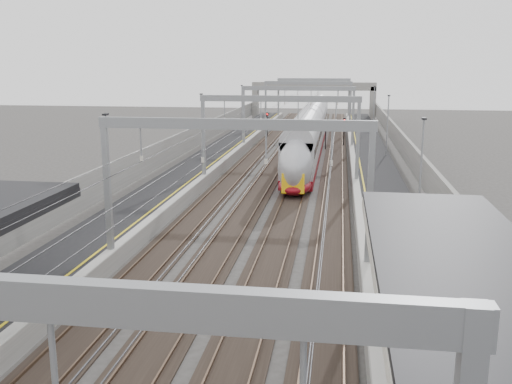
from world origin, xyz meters
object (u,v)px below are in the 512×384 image
(bench, at_px, (461,382))
(signal_green, at_px, (267,120))
(overbridge, at_px, (313,91))
(train, at_px, (310,136))

(bench, distance_m, signal_green, 65.99)
(overbridge, bearing_deg, bench, -84.69)
(train, relative_size, bench, 24.84)
(overbridge, height_order, train, overbridge)
(overbridge, bearing_deg, train, -87.80)
(overbridge, xyz_separation_m, signal_green, (-5.20, -24.62, -2.89))
(train, xyz_separation_m, bench, (6.80, -50.22, -0.49))
(bench, relative_size, signal_green, 0.58)
(train, relative_size, signal_green, 14.32)
(signal_green, bearing_deg, train, -65.00)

